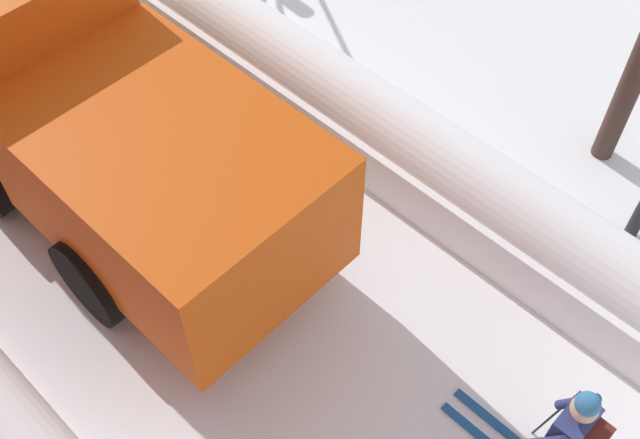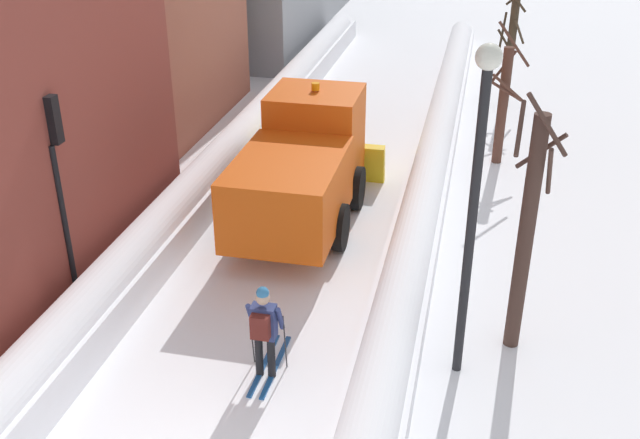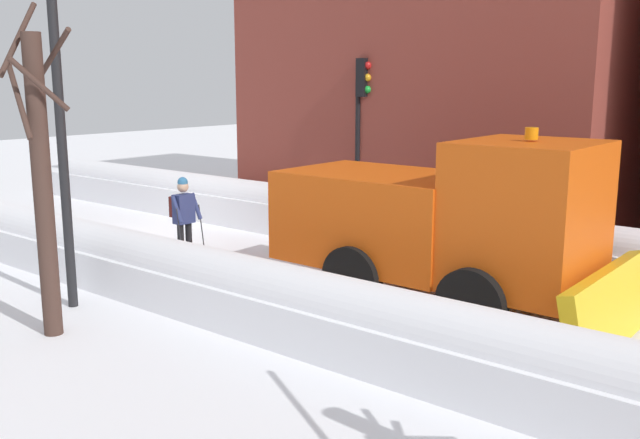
% 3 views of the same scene
% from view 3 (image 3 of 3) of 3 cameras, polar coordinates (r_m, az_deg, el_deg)
% --- Properties ---
extents(ground_plane, '(80.00, 80.00, 0.00)m').
position_cam_3_polar(ground_plane, '(11.72, 16.36, -8.26)').
color(ground_plane, white).
extents(snowbank_left, '(1.10, 36.00, 1.22)m').
position_cam_3_polar(snowbank_left, '(14.07, 20.92, -2.86)').
color(snowbank_left, white).
rests_on(snowbank_left, ground).
extents(snowbank_right, '(1.10, 36.00, 1.14)m').
position_cam_3_polar(snowbank_right, '(9.18, 9.63, -10.02)').
color(snowbank_right, white).
rests_on(snowbank_right, ground).
extents(building_brick_near, '(9.06, 9.87, 8.33)m').
position_cam_3_polar(building_brick_near, '(20.71, 12.20, 11.97)').
color(building_brick_near, brown).
rests_on(building_brick_near, ground).
extents(plow_truck, '(3.20, 5.98, 3.12)m').
position_cam_3_polar(plow_truck, '(12.00, 10.22, -0.19)').
color(plow_truck, '#DB510F').
rests_on(plow_truck, ground).
extents(skier, '(0.62, 1.80, 1.81)m').
position_cam_3_polar(skier, '(15.23, -10.95, 0.38)').
color(skier, black).
rests_on(skier, ground).
extents(traffic_light_pole, '(0.28, 0.42, 4.31)m').
position_cam_3_polar(traffic_light_pole, '(17.18, 3.37, 8.59)').
color(traffic_light_pole, black).
rests_on(traffic_light_pole, ground).
extents(street_lamp, '(0.40, 0.40, 5.79)m').
position_cam_3_polar(street_lamp, '(12.34, -20.39, 9.61)').
color(street_lamp, black).
rests_on(street_lamp, ground).
extents(bare_tree_near, '(0.86, 0.97, 4.93)m').
position_cam_3_polar(bare_tree_near, '(11.12, -21.54, 2.99)').
color(bare_tree_near, '#422D25').
rests_on(bare_tree_near, ground).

